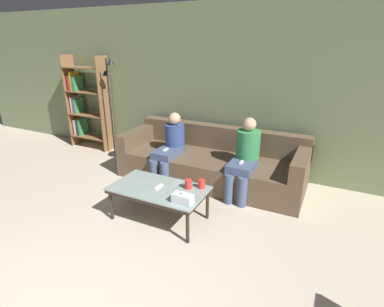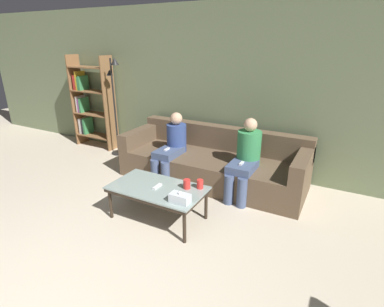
% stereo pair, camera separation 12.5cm
% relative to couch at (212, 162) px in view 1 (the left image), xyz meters
% --- Properties ---
extents(wall_back, '(12.00, 0.06, 2.60)m').
position_rel_couch_xyz_m(wall_back, '(0.00, 0.57, 1.02)').
color(wall_back, '#707F5B').
rests_on(wall_back, ground_plane).
extents(couch, '(2.78, 0.99, 0.78)m').
position_rel_couch_xyz_m(couch, '(0.00, 0.00, 0.00)').
color(couch, brown).
rests_on(couch, ground_plane).
extents(coffee_table, '(1.13, 0.63, 0.42)m').
position_rel_couch_xyz_m(coffee_table, '(-0.13, -1.31, 0.10)').
color(coffee_table, '#8C9E99').
rests_on(coffee_table, ground_plane).
extents(cup_near_left, '(0.08, 0.08, 0.11)m').
position_rel_couch_xyz_m(cup_near_left, '(0.19, -1.17, 0.20)').
color(cup_near_left, red).
rests_on(cup_near_left, coffee_table).
extents(cup_near_right, '(0.08, 0.08, 0.11)m').
position_rel_couch_xyz_m(cup_near_right, '(0.33, -1.09, 0.19)').
color(cup_near_right, red).
rests_on(cup_near_right, coffee_table).
extents(tissue_box, '(0.22, 0.12, 0.13)m').
position_rel_couch_xyz_m(tissue_box, '(0.29, -1.49, 0.19)').
color(tissue_box, silver).
rests_on(tissue_box, coffee_table).
extents(game_remote, '(0.04, 0.15, 0.02)m').
position_rel_couch_xyz_m(game_remote, '(-0.13, -1.31, 0.15)').
color(game_remote, white).
rests_on(game_remote, coffee_table).
extents(bookshelf, '(0.89, 0.32, 1.79)m').
position_rel_couch_xyz_m(bookshelf, '(-2.86, 0.34, 0.59)').
color(bookshelf, brown).
rests_on(bookshelf, ground_plane).
extents(standing_lamp, '(0.31, 0.26, 1.77)m').
position_rel_couch_xyz_m(standing_lamp, '(-2.06, 0.20, 0.80)').
color(standing_lamp, black).
rests_on(standing_lamp, ground_plane).
extents(seated_person_left_end, '(0.31, 0.70, 1.03)m').
position_rel_couch_xyz_m(seated_person_left_end, '(-0.58, -0.24, 0.26)').
color(seated_person_left_end, '#47567A').
rests_on(seated_person_left_end, ground_plane).
extents(seated_person_mid_left, '(0.33, 0.69, 1.08)m').
position_rel_couch_xyz_m(seated_person_mid_left, '(0.58, -0.22, 0.29)').
color(seated_person_mid_left, '#47567A').
rests_on(seated_person_mid_left, ground_plane).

